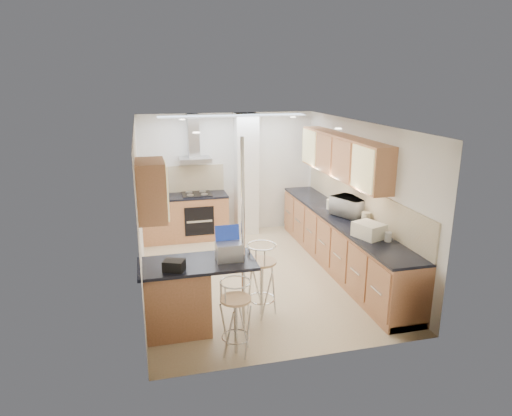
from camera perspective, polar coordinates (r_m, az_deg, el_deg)
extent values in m
plane|color=tan|center=(7.70, -0.04, -8.41)|extent=(4.80, 4.80, 0.00)
cube|color=white|center=(9.55, -3.54, 4.31)|extent=(3.60, 0.04, 2.50)
cube|color=white|center=(5.10, 6.56, -6.38)|extent=(3.60, 0.04, 2.50)
cube|color=white|center=(7.07, -14.33, -0.37)|extent=(0.04, 4.80, 2.50)
cube|color=white|center=(7.89, 12.75, 1.43)|extent=(0.04, 4.80, 2.50)
cube|color=white|center=(7.04, -0.04, 10.45)|extent=(3.60, 4.80, 0.02)
cube|color=#A66D42|center=(8.04, 10.67, 6.41)|extent=(0.34, 3.00, 0.72)
cube|color=#A66D42|center=(5.61, -12.97, 2.15)|extent=(0.34, 0.62, 0.72)
cube|color=beige|center=(7.90, 12.63, 0.93)|extent=(0.03, 4.40, 0.56)
cube|color=beige|center=(9.43, -9.20, 3.54)|extent=(1.70, 0.03, 0.56)
cube|color=white|center=(9.43, -1.22, 4.18)|extent=(0.45, 0.40, 2.50)
cube|color=#B5B7BA|center=(9.14, -7.62, 6.02)|extent=(0.62, 0.48, 0.08)
cube|color=#B5B7BA|center=(9.22, -7.83, 8.86)|extent=(0.22, 0.20, 0.88)
cylinder|color=silver|center=(5.81, -1.64, -3.43)|extent=(0.05, 0.05, 2.50)
cube|color=black|center=(9.07, -7.09, -1.65)|extent=(0.58, 0.02, 0.58)
cube|color=black|center=(9.24, -7.43, 1.73)|extent=(0.58, 0.50, 0.02)
cube|color=tan|center=(8.80, -2.94, 11.44)|extent=(2.80, 0.35, 0.02)
cube|color=#A66D42|center=(8.00, 10.47, -4.32)|extent=(0.60, 4.40, 0.88)
cube|color=black|center=(7.86, 10.64, -1.17)|extent=(0.63, 4.40, 0.04)
cube|color=#A66D42|center=(9.34, -8.85, -1.26)|extent=(1.70, 0.60, 0.88)
cube|color=black|center=(9.22, -8.97, 1.47)|extent=(1.70, 0.63, 0.04)
cube|color=#A66D42|center=(6.04, -7.21, -11.05)|extent=(1.35, 0.62, 0.90)
cube|color=black|center=(5.84, -7.37, -6.93)|extent=(1.47, 0.72, 0.04)
imported|color=silver|center=(7.85, 11.67, 0.16)|extent=(0.60, 0.70, 0.33)
cube|color=#95989D|center=(5.83, -3.38, -5.43)|extent=(0.33, 0.25, 0.23)
cube|color=black|center=(5.61, -10.20, -7.08)|extent=(0.29, 0.26, 0.13)
cylinder|color=white|center=(8.23, 9.21, 0.48)|extent=(0.15, 0.15, 0.18)
cylinder|color=white|center=(8.30, 10.54, 0.47)|extent=(0.12, 0.12, 0.15)
cylinder|color=beige|center=(7.43, 13.56, -1.32)|extent=(0.18, 0.18, 0.21)
cylinder|color=silver|center=(6.80, 16.18, -3.48)|extent=(0.12, 0.12, 0.14)
cube|color=white|center=(6.88, 13.93, -2.72)|extent=(0.45, 0.50, 0.22)
cylinder|color=#B5B7BA|center=(8.99, -11.79, 1.74)|extent=(0.16, 0.16, 0.20)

